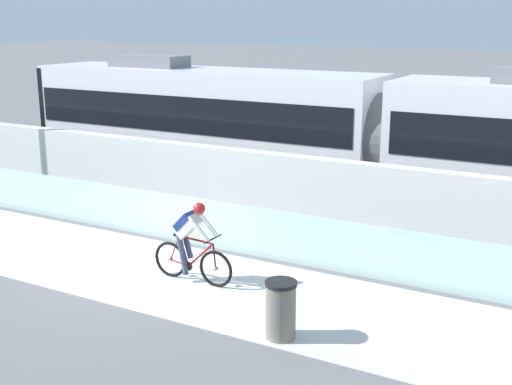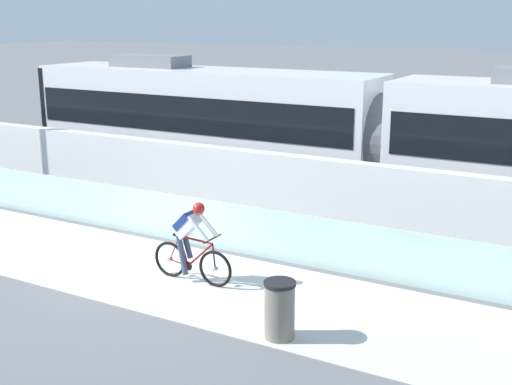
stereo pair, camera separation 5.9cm
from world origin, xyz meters
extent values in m
plane|color=slate|center=(0.00, 0.00, 0.00)|extent=(200.00, 200.00, 0.00)
cube|color=silver|center=(0.00, 0.00, 0.01)|extent=(32.00, 3.20, 0.01)
cube|color=silver|center=(0.00, 1.85, 0.54)|extent=(32.00, 0.05, 1.07)
cube|color=silver|center=(0.00, 3.65, 0.93)|extent=(32.00, 0.36, 1.87)
cube|color=#595654|center=(0.00, 6.13, 0.00)|extent=(32.00, 0.08, 0.01)
cube|color=#595654|center=(0.00, 7.57, 0.00)|extent=(32.00, 0.08, 0.01)
cube|color=silver|center=(-2.75, 6.85, 1.90)|extent=(11.00, 2.50, 3.10)
cube|color=black|center=(-2.75, 6.85, 2.25)|extent=(10.56, 2.54, 1.04)
cube|color=#4C4C51|center=(-2.75, 6.85, 0.53)|extent=(10.78, 2.53, 0.28)
cube|color=slate|center=(-4.73, 6.85, 3.63)|extent=(2.40, 1.10, 0.36)
cube|color=#232326|center=(-6.27, 6.85, 0.36)|extent=(1.40, 1.88, 0.20)
cylinder|color=black|center=(-6.27, 6.13, 0.30)|extent=(0.60, 0.10, 0.60)
cylinder|color=black|center=(-6.27, 7.57, 0.30)|extent=(0.60, 0.10, 0.60)
cube|color=#232326|center=(0.77, 6.85, 0.36)|extent=(1.40, 1.88, 0.20)
cylinder|color=black|center=(0.77, 6.13, 0.30)|extent=(0.60, 0.10, 0.60)
cylinder|color=black|center=(0.77, 7.57, 0.30)|extent=(0.60, 0.10, 0.60)
cube|color=black|center=(-8.20, 6.85, 1.90)|extent=(0.16, 2.54, 2.94)
cube|color=#232326|center=(5.23, 6.85, 0.36)|extent=(1.40, 1.88, 0.20)
cylinder|color=black|center=(5.23, 6.13, 0.30)|extent=(0.60, 0.10, 0.60)
cylinder|color=black|center=(5.23, 7.57, 0.30)|extent=(0.60, 0.10, 0.60)
cylinder|color=#59595B|center=(3.00, 6.85, 1.90)|extent=(0.60, 2.30, 2.30)
torus|color=black|center=(2.00, 0.00, 0.36)|extent=(0.72, 0.06, 0.72)
cylinder|color=#99999E|center=(2.00, 0.00, 0.36)|extent=(0.07, 0.10, 0.07)
torus|color=black|center=(0.95, 0.00, 0.36)|extent=(0.72, 0.06, 0.72)
cylinder|color=#99999E|center=(0.95, 0.00, 0.36)|extent=(0.07, 0.10, 0.07)
cylinder|color=maroon|center=(1.66, 0.00, 0.57)|extent=(0.60, 0.04, 0.58)
cylinder|color=maroon|center=(1.29, 0.00, 0.59)|extent=(0.22, 0.04, 0.59)
cylinder|color=maroon|center=(1.57, 0.00, 0.86)|extent=(0.76, 0.04, 0.07)
cylinder|color=maroon|center=(1.16, 0.00, 0.33)|extent=(0.43, 0.03, 0.09)
cylinder|color=maroon|center=(1.07, 0.00, 0.62)|extent=(0.27, 0.02, 0.53)
cylinder|color=black|center=(1.98, 0.00, 0.60)|extent=(0.08, 0.03, 0.49)
cube|color=black|center=(1.20, 0.00, 0.90)|extent=(0.24, 0.10, 0.05)
cylinder|color=black|center=(1.95, 0.00, 0.95)|extent=(0.03, 0.58, 0.03)
cylinder|color=#262628|center=(1.38, 0.00, 0.30)|extent=(0.18, 0.02, 0.18)
cube|color=silver|center=(1.42, 0.00, 1.11)|extent=(0.50, 0.28, 0.51)
cube|color=navy|center=(1.32, 0.00, 1.21)|extent=(0.38, 0.30, 0.38)
sphere|color=#997051|center=(1.66, 0.00, 1.46)|extent=(0.20, 0.20, 0.20)
sphere|color=red|center=(1.66, 0.00, 1.49)|extent=(0.23, 0.23, 0.23)
cylinder|color=silver|center=(1.77, -0.16, 1.12)|extent=(0.41, 0.08, 0.41)
cylinder|color=silver|center=(1.77, 0.16, 1.12)|extent=(0.41, 0.08, 0.41)
cylinder|color=#384766|center=(1.31, -0.09, 0.55)|extent=(0.25, 0.11, 0.79)
cylinder|color=#384766|center=(1.31, 0.09, 0.69)|extent=(0.25, 0.11, 0.52)
cylinder|color=slate|center=(4.01, -1.25, 0.45)|extent=(0.48, 0.48, 0.90)
cylinder|color=black|center=(4.01, -1.25, 0.93)|extent=(0.51, 0.51, 0.06)
camera|label=1|loc=(8.33, -9.85, 4.94)|focal=46.56mm
camera|label=2|loc=(8.38, -9.82, 4.94)|focal=46.56mm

